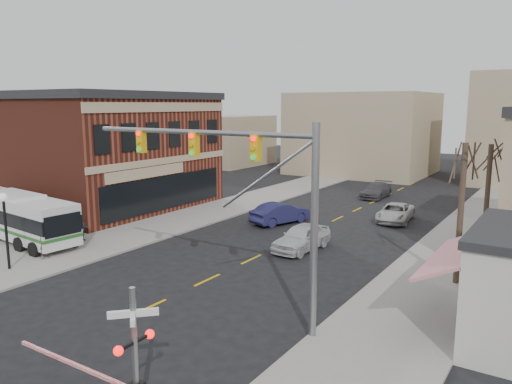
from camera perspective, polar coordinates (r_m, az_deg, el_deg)
ground at (r=21.22m, az=-15.98°, el=-14.35°), size 160.00×160.00×0.00m
sidewalk_west at (r=41.50m, az=-3.93°, el=-1.93°), size 5.00×60.00×0.12m
sidewalk_east at (r=34.07m, az=22.80°, el=-5.35°), size 5.00×60.00×0.12m
brick_building at (r=50.74m, az=-22.95°, el=4.90°), size 30.40×15.40×9.60m
tree_east_a at (r=25.44m, az=22.34°, el=-2.37°), size 0.28×0.28×6.75m
tree_east_b at (r=31.27m, az=24.88°, el=-0.78°), size 0.28×0.28×6.30m
tree_east_c at (r=39.04m, az=26.89°, el=1.71°), size 0.28×0.28×7.20m
transit_bus at (r=35.27m, az=-25.88°, el=-2.40°), size 11.50×3.57×2.91m
traffic_signal_mast at (r=19.25m, az=-1.22°, el=1.57°), size 11.03×0.30×8.00m
rr_crossing_east at (r=14.44m, az=-14.85°, el=-17.74°), size 5.60×1.36×4.00m
street_lamp at (r=28.71m, az=-26.79°, el=-2.31°), size 0.44×0.44×4.03m
car_a at (r=30.00m, az=5.23°, el=-5.18°), size 2.17×4.72×1.57m
car_b at (r=36.51m, az=2.81°, el=-2.42°), size 3.08×4.95×1.54m
car_c at (r=38.56m, az=15.63°, el=-2.29°), size 2.67×4.94×1.32m
car_d at (r=47.95m, az=13.57°, el=0.19°), size 1.97×4.74×1.37m
pedestrian_near at (r=30.29m, az=-23.01°, el=-5.30°), size 0.50×0.71×1.84m
pedestrian_far at (r=33.27m, az=-19.29°, el=-3.96°), size 0.91×0.97×1.58m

